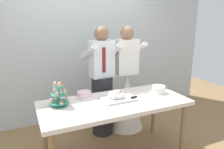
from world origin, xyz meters
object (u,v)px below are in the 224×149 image
object	(u,v)px
plate_stack	(159,89)
cupcake_stand	(59,96)
person_groom	(102,88)
main_cake_tray	(117,96)
dessert_table	(115,107)
person_bride	(126,94)
round_cake	(84,95)

from	to	relation	value
plate_stack	cupcake_stand	bearing A→B (deg)	175.43
cupcake_stand	person_groom	xyz separation A→B (m)	(0.73, 0.50, -0.15)
cupcake_stand	main_cake_tray	size ratio (longest dim) A/B	0.70
plate_stack	person_groom	world-z (taller)	person_groom
dessert_table	person_groom	size ratio (longest dim) A/B	1.08
cupcake_stand	person_bride	xyz separation A→B (m)	(1.15, 0.51, -0.31)
dessert_table	main_cake_tray	world-z (taller)	main_cake_tray
main_cake_tray	round_cake	xyz separation A→B (m)	(-0.35, 0.23, -0.00)
main_cake_tray	round_cake	bearing A→B (deg)	146.60
cupcake_stand	main_cake_tray	xyz separation A→B (m)	(0.69, -0.09, -0.08)
dessert_table	plate_stack	bearing A→B (deg)	3.11
round_cake	person_bride	bearing A→B (deg)	24.89
person_bride	main_cake_tray	bearing A→B (deg)	-126.75
cupcake_stand	round_cake	world-z (taller)	cupcake_stand
round_cake	cupcake_stand	bearing A→B (deg)	-157.82
main_cake_tray	round_cake	distance (m)	0.42
person_groom	dessert_table	bearing A→B (deg)	-97.85
plate_stack	person_bride	size ratio (longest dim) A/B	0.11
main_cake_tray	person_bride	distance (m)	0.79
dessert_table	round_cake	distance (m)	0.43
plate_stack	person_bride	world-z (taller)	person_bride
dessert_table	person_bride	size ratio (longest dim) A/B	1.08
cupcake_stand	plate_stack	distance (m)	1.32
person_groom	person_bride	distance (m)	0.45
cupcake_stand	person_groom	bearing A→B (deg)	34.50
dessert_table	round_cake	world-z (taller)	round_cake
round_cake	person_groom	world-z (taller)	person_groom
plate_stack	main_cake_tray	bearing A→B (deg)	179.06
main_cake_tray	person_groom	distance (m)	0.60
round_cake	person_bride	size ratio (longest dim) A/B	0.14
cupcake_stand	person_bride	size ratio (longest dim) A/B	0.18
main_cake_tray	person_groom	bearing A→B (deg)	86.63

